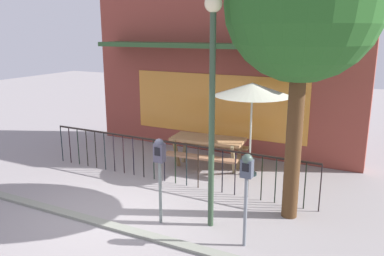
# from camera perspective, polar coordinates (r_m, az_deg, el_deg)

# --- Properties ---
(ground) EXTENTS (40.00, 40.00, 0.00)m
(ground) POSITION_cam_1_polar(r_m,az_deg,el_deg) (7.53, -10.66, -12.66)
(ground) COLOR gray
(pub_storefront) EXTENTS (7.79, 1.41, 5.71)m
(pub_storefront) POSITION_cam_1_polar(r_m,az_deg,el_deg) (10.85, 4.19, 11.35)
(pub_storefront) COLOR #552323
(pub_storefront) RESTS_ON ground
(patio_fence_front) EXTENTS (6.57, 0.04, 0.97)m
(patio_fence_front) POSITION_cam_1_polar(r_m,az_deg,el_deg) (8.73, -3.30, -3.91)
(patio_fence_front) COLOR black
(patio_fence_front) RESTS_ON ground
(picnic_table_left) EXTENTS (1.92, 1.52, 0.79)m
(picnic_table_left) POSITION_cam_1_polar(r_m,az_deg,el_deg) (9.68, 2.36, -2.39)
(picnic_table_left) COLOR #A1744A
(picnic_table_left) RESTS_ON ground
(patio_umbrella) EXTENTS (1.75, 1.75, 2.21)m
(patio_umbrella) POSITION_cam_1_polar(r_m,az_deg,el_deg) (8.97, 8.84, 5.52)
(patio_umbrella) COLOR black
(patio_umbrella) RESTS_ON ground
(parking_meter_near) EXTENTS (0.18, 0.17, 1.55)m
(parking_meter_near) POSITION_cam_1_polar(r_m,az_deg,el_deg) (6.06, 8.02, -6.97)
(parking_meter_near) COLOR slate
(parking_meter_near) RESTS_ON ground
(parking_meter_far) EXTENTS (0.18, 0.17, 1.57)m
(parking_meter_far) POSITION_cam_1_polar(r_m,az_deg,el_deg) (6.76, -4.78, -4.50)
(parking_meter_far) COLOR slate
(parking_meter_far) RESTS_ON ground
(street_tree) EXTENTS (2.61, 2.61, 5.10)m
(street_tree) POSITION_cam_1_polar(r_m,az_deg,el_deg) (6.88, 15.96, 16.96)
(street_tree) COLOR #4D311A
(street_tree) RESTS_ON ground
(street_lamp) EXTENTS (0.28, 0.28, 3.90)m
(street_lamp) POSITION_cam_1_polar(r_m,az_deg,el_deg) (6.33, 3.00, 6.78)
(street_lamp) COLOR #324832
(street_lamp) RESTS_ON ground
(curb_edge) EXTENTS (10.91, 0.20, 0.11)m
(curb_edge) POSITION_cam_1_polar(r_m,az_deg,el_deg) (7.26, -12.55, -13.81)
(curb_edge) COLOR gray
(curb_edge) RESTS_ON ground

